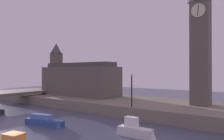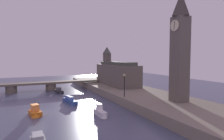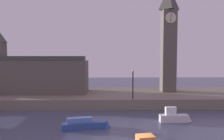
% 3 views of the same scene
% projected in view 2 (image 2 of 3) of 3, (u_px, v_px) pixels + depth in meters
% --- Properties ---
extents(ground_plane, '(120.00, 120.00, 0.00)m').
position_uv_depth(ground_plane, '(38.00, 113.00, 30.23)').
color(ground_plane, '#474C66').
extents(far_embankment, '(70.00, 12.00, 1.50)m').
position_uv_depth(far_embankment, '(144.00, 97.00, 38.58)').
color(far_embankment, slate).
rests_on(far_embankment, ground).
extents(clock_tower, '(2.54, 2.57, 17.73)m').
position_uv_depth(clock_tower, '(180.00, 45.00, 31.16)').
color(clock_tower, '#5B544C').
rests_on(clock_tower, far_embankment).
extents(parliament_hall, '(15.41, 5.76, 10.24)m').
position_uv_depth(parliament_hall, '(116.00, 73.00, 51.06)').
color(parliament_hall, '#5B544C').
rests_on(parliament_hall, far_embankment).
extents(bridge_span, '(2.95, 30.63, 2.27)m').
position_uv_depth(bridge_span, '(49.00, 84.00, 50.93)').
color(bridge_span, '#6B6051').
rests_on(bridge_span, ground).
extents(streetlamp, '(0.36, 0.36, 4.16)m').
position_uv_depth(streetlamp, '(124.00, 83.00, 34.93)').
color(streetlamp, black).
rests_on(streetlamp, far_embankment).
extents(boat_barge_dark, '(4.61, 1.61, 1.35)m').
position_uv_depth(boat_barge_dark, '(59.00, 91.00, 47.09)').
color(boat_barge_dark, '#232328').
rests_on(boat_barge_dark, ground).
extents(boat_patrol_orange, '(3.45, 1.90, 1.59)m').
position_uv_depth(boat_patrol_orange, '(35.00, 112.00, 28.94)').
color(boat_patrol_orange, orange).
rests_on(boat_patrol_orange, ground).
extents(boat_ferry_white, '(3.73, 0.98, 1.76)m').
position_uv_depth(boat_ferry_white, '(101.00, 112.00, 28.64)').
color(boat_ferry_white, silver).
rests_on(boat_ferry_white, ground).
extents(boat_tour_blue, '(5.32, 1.96, 1.41)m').
position_uv_depth(boat_tour_blue, '(70.00, 101.00, 36.68)').
color(boat_tour_blue, '#2D4C93').
rests_on(boat_tour_blue, ground).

